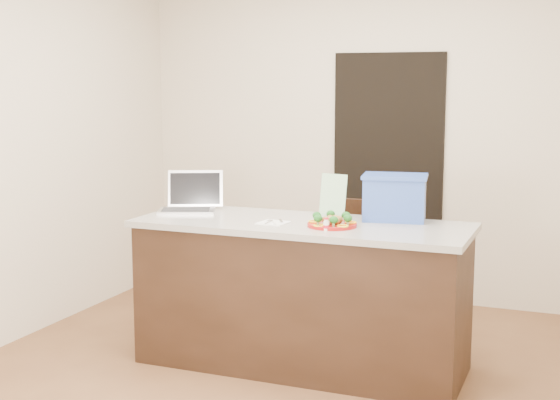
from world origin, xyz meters
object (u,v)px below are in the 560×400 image
at_px(napkin, 273,223).
at_px(yogurt_bottle, 326,225).
at_px(laptop, 191,200).
at_px(chair, 346,257).
at_px(blue_box, 395,197).
at_px(island, 302,294).
at_px(plate, 332,225).

distance_m(napkin, yogurt_bottle, 0.39).
relative_size(laptop, chair, 0.47).
bearing_deg(chair, blue_box, -43.37).
xyz_separation_m(island, plate, (0.22, -0.08, 0.47)).
relative_size(yogurt_bottle, blue_box, 0.17).
bearing_deg(chair, yogurt_bottle, -75.86).
relative_size(island, yogurt_bottle, 27.60).
xyz_separation_m(island, laptop, (-0.84, 0.13, 0.53)).
relative_size(napkin, yogurt_bottle, 2.23).
relative_size(island, napkin, 12.38).
height_order(yogurt_bottle, blue_box, blue_box).
distance_m(napkin, blue_box, 0.77).
relative_size(laptop, blue_box, 1.02).
height_order(island, plate, plate).
bearing_deg(blue_box, island, -160.94).
bearing_deg(yogurt_bottle, blue_box, 59.88).
relative_size(island, chair, 2.18).
height_order(plate, laptop, laptop).
distance_m(laptop, chair, 1.19).
distance_m(island, chair, 0.78).
bearing_deg(napkin, blue_box, 30.57).
distance_m(blue_box, chair, 0.86).
distance_m(plate, blue_box, 0.48).
xyz_separation_m(napkin, yogurt_bottle, (0.37, -0.10, 0.03)).
bearing_deg(blue_box, plate, -138.80).
bearing_deg(plate, blue_box, 50.55).
relative_size(island, blue_box, 4.76).
bearing_deg(plate, napkin, -174.78).
relative_size(plate, blue_box, 0.68).
height_order(island, napkin, napkin).
xyz_separation_m(yogurt_bottle, laptop, (-1.07, 0.34, 0.04)).
xyz_separation_m(napkin, blue_box, (0.65, 0.39, 0.14)).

